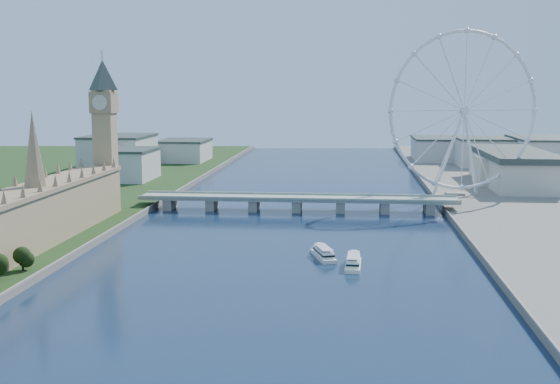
# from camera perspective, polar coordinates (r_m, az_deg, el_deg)

# --- Properties ---
(parliament_range) EXTENTS (24.00, 200.00, 70.00)m
(parliament_range) POSITION_cam_1_polar(r_m,az_deg,el_deg) (390.46, -19.15, -1.73)
(parliament_range) COLOR tan
(parliament_range) RESTS_ON ground
(big_ben) EXTENTS (20.02, 20.02, 110.00)m
(big_ben) POSITION_cam_1_polar(r_m,az_deg,el_deg) (485.27, -14.10, 6.08)
(big_ben) COLOR tan
(big_ben) RESTS_ON ground
(westminster_bridge) EXTENTS (220.00, 22.00, 9.50)m
(westminster_bridge) POSITION_cam_1_polar(r_m,az_deg,el_deg) (486.29, 1.41, -0.76)
(westminster_bridge) COLOR gray
(westminster_bridge) RESTS_ON ground
(london_eye) EXTENTS (113.60, 39.12, 124.30)m
(london_eye) POSITION_cam_1_polar(r_m,az_deg,el_deg) (540.93, 14.74, 6.37)
(london_eye) COLOR silver
(london_eye) RESTS_ON ground
(county_hall) EXTENTS (54.00, 144.00, 35.00)m
(county_hall) POSITION_cam_1_polar(r_m,az_deg,el_deg) (630.41, 18.38, 0.31)
(county_hall) COLOR beige
(county_hall) RESTS_ON ground
(city_skyline) EXTENTS (505.00, 280.00, 32.00)m
(city_skyline) POSITION_cam_1_polar(r_m,az_deg,el_deg) (741.97, 5.91, 3.16)
(city_skyline) COLOR beige
(city_skyline) RESTS_ON ground
(tour_boat_near) EXTENTS (15.34, 29.29, 6.27)m
(tour_boat_near) POSITION_cam_1_polar(r_m,az_deg,el_deg) (352.64, 3.56, -5.40)
(tour_boat_near) COLOR silver
(tour_boat_near) RESTS_ON ground
(tour_boat_far) EXTENTS (8.51, 29.20, 6.38)m
(tour_boat_far) POSITION_cam_1_polar(r_m,az_deg,el_deg) (336.74, 5.97, -6.10)
(tour_boat_far) COLOR white
(tour_boat_far) RESTS_ON ground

